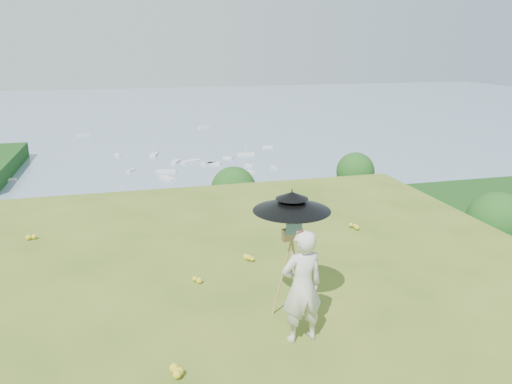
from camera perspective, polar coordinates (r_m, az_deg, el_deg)
name	(u,v)px	position (r m, az deg, el deg)	size (l,w,h in m)	color
ground	(191,314)	(7.81, -7.39, -13.63)	(14.00, 14.00, 0.00)	#47621C
shoreline_tier	(143,281)	(90.95, -12.76, -9.93)	(170.00, 28.00, 8.00)	gray
bay_water	(129,126)	(249.62, -14.30, 7.30)	(700.00, 700.00, 0.00)	#728FA3
slope_trees	(146,266)	(45.81, -12.42, -8.25)	(110.00, 50.00, 6.00)	#184414
harbor_town	(141,247)	(88.29, -13.03, -6.15)	(110.00, 22.00, 5.00)	silver
moored_boats	(93,163)	(172.28, -18.11, 3.12)	(140.00, 140.00, 0.70)	silver
wildflowers	(189,302)	(8.00, -7.64, -12.38)	(10.00, 10.50, 0.12)	gold
painter	(302,287)	(6.79, 5.29, -10.72)	(0.59, 0.39, 1.61)	silver
field_easel	(291,270)	(7.34, 4.05, -8.85)	(0.58, 0.58, 1.53)	#B0864A
sun_umbrella	(292,214)	(7.04, 4.09, -2.47)	(1.10, 1.10, 0.72)	black
painter_cap	(304,233)	(6.48, 5.47, -4.72)	(0.18, 0.21, 0.10)	#C76D79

